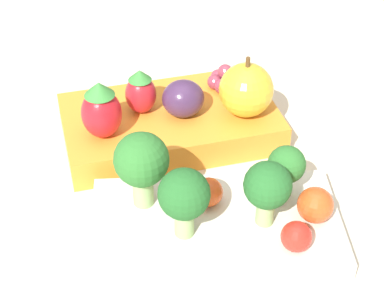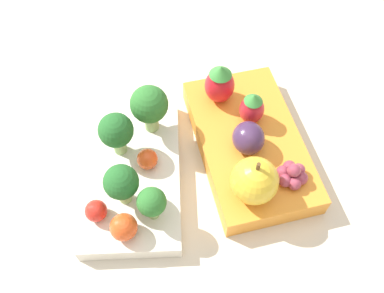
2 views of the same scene
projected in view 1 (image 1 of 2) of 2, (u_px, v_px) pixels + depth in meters
name	position (u px, v px, depth m)	size (l,w,h in m)	color
ground_plane	(183.00, 184.00, 0.52)	(4.00, 4.00, 0.00)	beige
bento_box_savoury	(216.00, 229.00, 0.47)	(0.19, 0.12, 0.02)	silver
bento_box_fruit	(172.00, 123.00, 0.57)	(0.19, 0.12, 0.03)	orange
broccoli_floret_0	(184.00, 196.00, 0.43)	(0.04, 0.04, 0.06)	#93B770
broccoli_floret_1	(267.00, 187.00, 0.44)	(0.03, 0.03, 0.05)	#93B770
broccoli_floret_2	(286.00, 166.00, 0.47)	(0.03, 0.03, 0.04)	#93B770
broccoli_floret_3	(141.00, 162.00, 0.46)	(0.04, 0.04, 0.06)	#93B770
cherry_tomato_0	(315.00, 205.00, 0.46)	(0.03, 0.03, 0.03)	#DB4C1E
cherry_tomato_1	(208.00, 192.00, 0.47)	(0.02, 0.02, 0.02)	#DB4C1E
cherry_tomato_2	(296.00, 237.00, 0.44)	(0.02, 0.02, 0.02)	red
apple	(246.00, 90.00, 0.54)	(0.05, 0.05, 0.06)	gold
strawberry_0	(101.00, 110.00, 0.52)	(0.03, 0.03, 0.05)	red
strawberry_1	(141.00, 92.00, 0.55)	(0.03, 0.03, 0.04)	red
plum	(183.00, 99.00, 0.55)	(0.04, 0.03, 0.03)	#42284C
grape_cluster	(225.00, 80.00, 0.58)	(0.03, 0.03, 0.02)	#93384C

